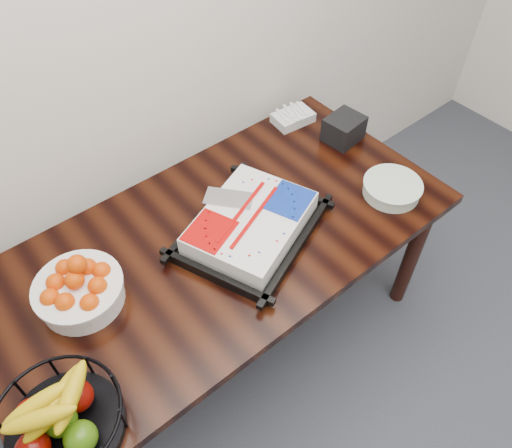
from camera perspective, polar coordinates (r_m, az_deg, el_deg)
table at (r=1.94m, az=-4.16°, el=-3.29°), size 1.80×0.90×0.75m
cake_tray at (r=1.84m, az=-0.60°, el=-0.10°), size 0.63×0.57×0.11m
tangerine_bowl at (r=1.74m, az=-19.71°, el=-6.75°), size 0.30×0.30×0.19m
fruit_basket at (r=1.54m, az=-21.44°, el=-20.16°), size 0.35×0.35×0.18m
plate_stack at (r=2.08m, az=15.28°, el=3.94°), size 0.24×0.24×0.06m
fork_bag at (r=2.37m, az=4.25°, el=12.08°), size 0.19×0.14×0.05m
napkin_box at (r=2.28m, az=9.99°, el=10.67°), size 0.17×0.15×0.11m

